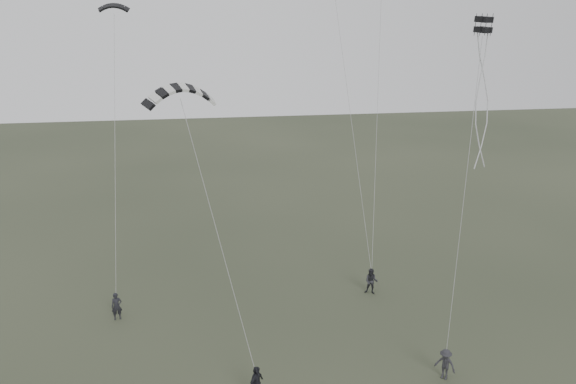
{
  "coord_description": "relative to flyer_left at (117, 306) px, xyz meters",
  "views": [
    {
      "loc": [
        -3.7,
        -21.81,
        15.54
      ],
      "look_at": [
        0.72,
        5.37,
        7.0
      ],
      "focal_mm": 35.0,
      "sensor_mm": 36.0,
      "label": 1
    }
  ],
  "objects": [
    {
      "name": "ground",
      "position": [
        8.47,
        -6.24,
        -0.76
      ],
      "size": [
        140.0,
        140.0,
        0.0
      ],
      "primitive_type": "plane",
      "color": "#2E3525",
      "rests_on": "ground"
    },
    {
      "name": "flyer_left",
      "position": [
        0.0,
        0.0,
        0.0
      ],
      "size": [
        0.61,
        0.46,
        1.52
      ],
      "primitive_type": "imported",
      "rotation": [
        0.0,
        0.0,
        0.18
      ],
      "color": "black",
      "rests_on": "ground"
    },
    {
      "name": "flyer_right",
      "position": [
        14.39,
        0.64,
        0.02
      ],
      "size": [
        0.95,
        0.87,
        1.57
      ],
      "primitive_type": "imported",
      "rotation": [
        0.0,
        0.0,
        -0.47
      ],
      "color": "#232428",
      "rests_on": "ground"
    },
    {
      "name": "flyer_center",
      "position": [
        6.67,
        -8.02,
        0.08
      ],
      "size": [
        0.93,
        1.03,
        1.69
      ],
      "primitive_type": "imported",
      "rotation": [
        0.0,
        0.0,
        0.91
      ],
      "color": "black",
      "rests_on": "ground"
    },
    {
      "name": "flyer_far",
      "position": [
        15.19,
        -7.78,
        -0.03
      ],
      "size": [
        1.05,
        1.06,
        1.47
      ],
      "primitive_type": "imported",
      "rotation": [
        0.0,
        0.0,
        -0.8
      ],
      "color": "#252529",
      "rests_on": "ground"
    },
    {
      "name": "kite_dark_small",
      "position": [
        0.55,
        5.08,
        15.44
      ],
      "size": [
        1.61,
        0.68,
        0.67
      ],
      "primitive_type": null,
      "rotation": [
        0.4,
        0.0,
        0.02
      ],
      "color": "black",
      "rests_on": "flyer_left"
    },
    {
      "name": "kite_striped",
      "position": [
        4.02,
        -1.36,
        11.72
      ],
      "size": [
        3.57,
        2.2,
        1.47
      ],
      "primitive_type": null,
      "rotation": [
        0.27,
        0.0,
        0.33
      ],
      "color": "black",
      "rests_on": "flyer_center"
    },
    {
      "name": "kite_box",
      "position": [
        17.52,
        -3.77,
        14.51
      ],
      "size": [
        0.82,
        0.84,
        0.74
      ],
      "primitive_type": null,
      "rotation": [
        0.08,
        0.0,
        0.48
      ],
      "color": "black",
      "rests_on": "flyer_far"
    }
  ]
}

